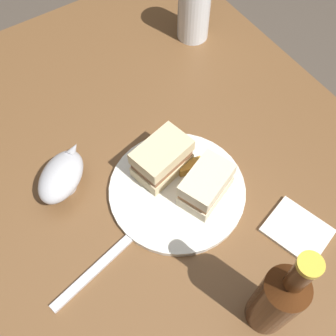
% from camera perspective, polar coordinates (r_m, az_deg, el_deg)
% --- Properties ---
extents(ground_plane, '(6.00, 6.00, 0.00)m').
position_cam_1_polar(ground_plane, '(1.48, -0.70, -13.84)').
color(ground_plane, '#4C4238').
extents(dining_table, '(1.10, 0.85, 0.71)m').
position_cam_1_polar(dining_table, '(1.15, -0.89, -8.52)').
color(dining_table, brown).
rests_on(dining_table, ground).
extents(plate, '(0.26, 0.26, 0.01)m').
position_cam_1_polar(plate, '(0.79, 1.28, -3.09)').
color(plate, silver).
rests_on(plate, dining_table).
extents(sandwich_half_left, '(0.10, 0.12, 0.07)m').
position_cam_1_polar(sandwich_half_left, '(0.75, 5.32, -2.43)').
color(sandwich_half_left, beige).
rests_on(sandwich_half_left, plate).
extents(sandwich_half_right, '(0.09, 0.12, 0.07)m').
position_cam_1_polar(sandwich_half_right, '(0.78, -0.85, 1.31)').
color(sandwich_half_right, beige).
rests_on(sandwich_half_right, plate).
extents(potato_wedge_front, '(0.03, 0.05, 0.02)m').
position_cam_1_polar(potato_wedge_front, '(0.78, 4.94, -2.06)').
color(potato_wedge_front, '#B77F33').
rests_on(potato_wedge_front, plate).
extents(potato_wedge_middle, '(0.04, 0.04, 0.02)m').
position_cam_1_polar(potato_wedge_middle, '(0.81, 0.84, 2.00)').
color(potato_wedge_middle, '#AD702D').
rests_on(potato_wedge_middle, plate).
extents(potato_wedge_back, '(0.02, 0.05, 0.02)m').
position_cam_1_polar(potato_wedge_back, '(0.80, 0.52, 0.80)').
color(potato_wedge_back, gold).
rests_on(potato_wedge_back, plate).
extents(potato_wedge_left_edge, '(0.02, 0.05, 0.02)m').
position_cam_1_polar(potato_wedge_left_edge, '(0.80, 6.78, -0.37)').
color(potato_wedge_left_edge, gold).
rests_on(potato_wedge_left_edge, plate).
extents(potato_wedge_right_edge, '(0.03, 0.05, 0.02)m').
position_cam_1_polar(potato_wedge_right_edge, '(0.80, 3.11, 0.22)').
color(potato_wedge_right_edge, gold).
rests_on(potato_wedge_right_edge, plate).
extents(pint_glass, '(0.08, 0.08, 0.16)m').
position_cam_1_polar(pint_glass, '(1.03, 3.62, 20.94)').
color(pint_glass, white).
rests_on(pint_glass, dining_table).
extents(gravy_boat, '(0.13, 0.14, 0.07)m').
position_cam_1_polar(gravy_boat, '(0.79, -14.63, -1.08)').
color(gravy_boat, '#B7B7BC').
rests_on(gravy_boat, dining_table).
extents(cider_bottle, '(0.07, 0.07, 0.26)m').
position_cam_1_polar(cider_bottle, '(0.64, 15.13, -17.18)').
color(cider_bottle, '#47230F').
rests_on(cider_bottle, dining_table).
extents(napkin, '(0.13, 0.12, 0.01)m').
position_cam_1_polar(napkin, '(0.79, 17.59, -8.33)').
color(napkin, silver).
rests_on(napkin, dining_table).
extents(fork, '(0.06, 0.18, 0.01)m').
position_cam_1_polar(fork, '(0.74, -10.31, -13.98)').
color(fork, silver).
rests_on(fork, dining_table).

